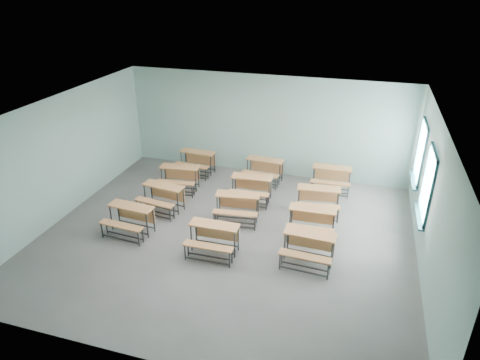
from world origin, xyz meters
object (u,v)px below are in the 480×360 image
Objects in this scene: desk_unit_r2c0 at (179,175)px; desk_unit_r3c0 at (196,159)px; desk_unit_r0c2 at (309,245)px; desk_unit_r2c1 at (251,185)px; desk_unit_r1c2 at (312,219)px; desk_unit_r2c2 at (318,197)px; desk_unit_r0c1 at (213,235)px; desk_unit_r3c1 at (264,167)px; desk_unit_r3c2 at (331,176)px; desk_unit_r1c1 at (237,204)px; desk_unit_r0c0 at (129,216)px; desk_unit_r1c0 at (162,194)px.

desk_unit_r2c0 is 1.27m from desk_unit_r3c0.
desk_unit_r0c2 is 0.99× the size of desk_unit_r3c0.
desk_unit_r2c1 is (2.25, -0.05, 0.00)m from desk_unit_r2c0.
desk_unit_r2c0 is at bearing 159.74° from desk_unit_r1c2.
desk_unit_r2c2 is 4.39m from desk_unit_r3c0.
desk_unit_r1c2 is 1.18m from desk_unit_r2c2.
desk_unit_r0c1 is 4.06m from desk_unit_r3c1.
desk_unit_r2c1 is 2.57m from desk_unit_r3c0.
desk_unit_r3c1 is at bearing 178.28° from desk_unit_r3c2.
desk_unit_r1c1 is 1.01× the size of desk_unit_r2c2.
desk_unit_r3c0 is 2.25m from desk_unit_r3c1.
desk_unit_r0c1 is at bearing -135.54° from desk_unit_r2c2.
desk_unit_r2c0 is at bearing 175.81° from desk_unit_r2c1.
desk_unit_r0c0 is 5.97m from desk_unit_r3c2.
desk_unit_r0c1 is 4.65m from desk_unit_r3c2.
desk_unit_r0c1 is 2.18m from desk_unit_r0c2.
desk_unit_r0c0 is 3.51m from desk_unit_r2c1.
desk_unit_r3c0 and desk_unit_r3c2 have the same top height.
desk_unit_r0c1 is 2.53m from desk_unit_r1c0.
desk_unit_r1c1 is at bearing 85.75° from desk_unit_r0c1.
desk_unit_r1c2 is at bearing -24.44° from desk_unit_r2c0.
desk_unit_r1c0 is 1.03× the size of desk_unit_r3c0.
desk_unit_r0c1 is at bearing -96.30° from desk_unit_r2c1.
desk_unit_r3c0 is (-0.01, 2.55, 0.00)m from desk_unit_r1c0.
desk_unit_r0c0 is 2.75m from desk_unit_r1c1.
desk_unit_r2c2 is (4.18, -0.22, 0.00)m from desk_unit_r2c0.
desk_unit_r0c1 is 0.93× the size of desk_unit_r1c1.
desk_unit_r1c2 and desk_unit_r2c0 have the same top height.
desk_unit_r0c1 and desk_unit_r3c0 have the same top height.
desk_unit_r3c0 is (-4.13, 1.49, 0.00)m from desk_unit_r2c2.
desk_unit_r0c2 and desk_unit_r3c1 have the same top height.
desk_unit_r0c0 is at bearing -100.46° from desk_unit_r2c0.
desk_unit_r3c1 is 2.08m from desk_unit_r3c2.
desk_unit_r2c0 is 1.05× the size of desk_unit_r3c2.
desk_unit_r1c0 is at bearing -85.17° from desk_unit_r3c0.
desk_unit_r2c0 is 1.01× the size of desk_unit_r3c1.
desk_unit_r1c0 is at bearing 174.66° from desk_unit_r1c1.
desk_unit_r1c2 is at bearing 32.97° from desk_unit_r0c1.
desk_unit_r1c2 is (-0.09, 1.14, 0.00)m from desk_unit_r0c2.
desk_unit_r0c1 is 0.96× the size of desk_unit_r3c0.
desk_unit_r0c0 and desk_unit_r3c0 have the same top height.
desk_unit_r3c2 is at bearing 38.12° from desk_unit_r1c0.
desk_unit_r2c0 is 1.01× the size of desk_unit_r3c0.
desk_unit_r2c2 is at bearing 87.74° from desk_unit_r1c2.
desk_unit_r1c1 is at bearing -87.57° from desk_unit_r3c1.
desk_unit_r1c1 is at bearing -160.10° from desk_unit_r2c2.
desk_unit_r1c2 is 3.26m from desk_unit_r3c1.
desk_unit_r2c1 is at bearing 79.32° from desk_unit_r1c1.
desk_unit_r2c1 is at bearing -149.81° from desk_unit_r3c2.
desk_unit_r1c2 is 1.00× the size of desk_unit_r3c2.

